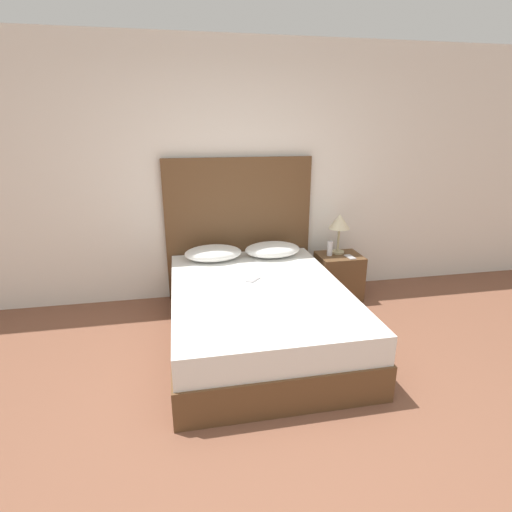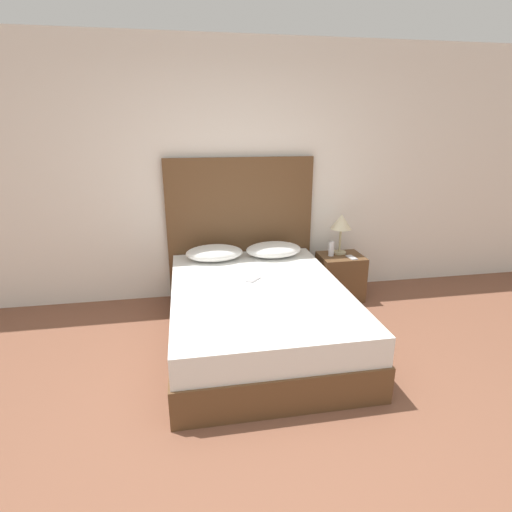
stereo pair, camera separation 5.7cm
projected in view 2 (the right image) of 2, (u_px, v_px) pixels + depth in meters
The scene contains 11 objects.
ground_plane at pixel (283, 450), 2.40m from camera, with size 16.00×16.00×0.00m, color brown.
wall_back at pixel (231, 175), 4.27m from camera, with size 10.00×0.06×2.70m.
bed at pixel (258, 314), 3.57m from camera, with size 1.52×2.09×0.52m.
headboard at pixel (241, 229), 4.40m from camera, with size 1.60×0.05×1.54m.
pillow_left at pixel (214, 253), 4.15m from camera, with size 0.59×0.39×0.15m.
pillow_right at pixel (274, 250), 4.26m from camera, with size 0.59×0.39×0.15m.
phone_on_bed at pixel (253, 280), 3.63m from camera, with size 0.15×0.16×0.01m.
nightstand at pixel (340, 277), 4.44m from camera, with size 0.47×0.40×0.50m.
table_lamp at pixel (341, 223), 4.33m from camera, with size 0.23×0.23×0.44m.
phone_on_nightstand at pixel (352, 257), 4.28m from camera, with size 0.08×0.16×0.01m.
toiletry_bottle at pixel (331, 249), 4.33m from camera, with size 0.06×0.06×0.16m.
Camera 2 is at (-0.50, -1.85, 1.87)m, focal length 28.00 mm.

